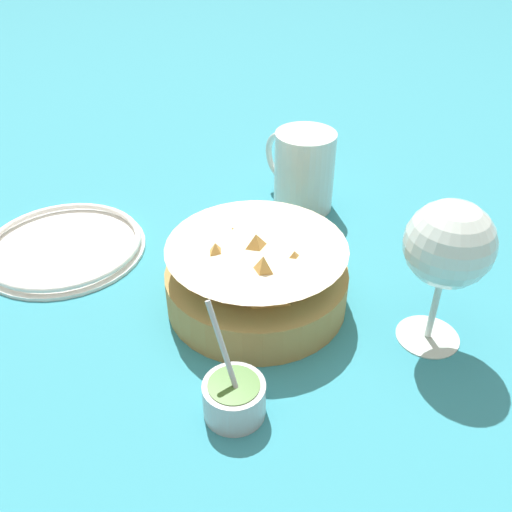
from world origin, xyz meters
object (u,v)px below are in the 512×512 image
food_basket (255,277)px  sauce_cup (234,397)px  wine_glass (448,248)px  beer_mug (303,173)px  side_plate (64,246)px

food_basket → sauce_cup: 0.16m
wine_glass → beer_mug: (0.29, -0.07, -0.06)m
sauce_cup → side_plate: (0.35, 0.02, -0.01)m
food_basket → beer_mug: (0.14, -0.19, 0.01)m
food_basket → sauce_cup: (-0.11, 0.11, -0.02)m
sauce_cup → beer_mug: beer_mug is taller
beer_mug → side_plate: size_ratio=0.61×
sauce_cup → wine_glass: wine_glass is taller
sauce_cup → beer_mug: size_ratio=0.87×
beer_mug → sauce_cup: bearing=129.9°
food_basket → side_plate: (0.23, 0.13, -0.03)m
food_basket → wine_glass: (-0.16, -0.11, 0.08)m
food_basket → beer_mug: bearing=-54.2°
sauce_cup → wine_glass: 0.25m
wine_glass → side_plate: wine_glass is taller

